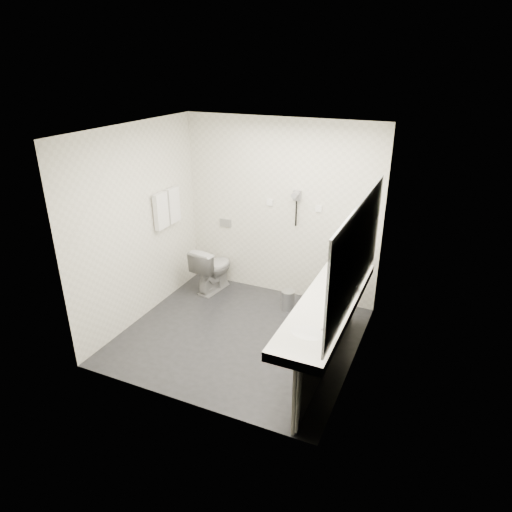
% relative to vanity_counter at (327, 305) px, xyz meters
% --- Properties ---
extents(floor, '(2.80, 2.80, 0.00)m').
position_rel_vanity_counter_xyz_m(floor, '(-1.12, 0.20, -0.80)').
color(floor, '#232428').
rests_on(floor, ground).
extents(ceiling, '(2.80, 2.80, 0.00)m').
position_rel_vanity_counter_xyz_m(ceiling, '(-1.12, 0.20, 1.70)').
color(ceiling, white).
rests_on(ceiling, wall_back).
extents(wall_back, '(2.80, 0.00, 2.80)m').
position_rel_vanity_counter_xyz_m(wall_back, '(-1.12, 1.50, 0.45)').
color(wall_back, white).
rests_on(wall_back, floor).
extents(wall_front, '(2.80, 0.00, 2.80)m').
position_rel_vanity_counter_xyz_m(wall_front, '(-1.12, -1.10, 0.45)').
color(wall_front, white).
rests_on(wall_front, floor).
extents(wall_left, '(0.00, 2.60, 2.60)m').
position_rel_vanity_counter_xyz_m(wall_left, '(-2.52, 0.20, 0.45)').
color(wall_left, white).
rests_on(wall_left, floor).
extents(wall_right, '(0.00, 2.60, 2.60)m').
position_rel_vanity_counter_xyz_m(wall_right, '(0.27, 0.20, 0.45)').
color(wall_right, white).
rests_on(wall_right, floor).
extents(vanity_counter, '(0.55, 2.20, 0.10)m').
position_rel_vanity_counter_xyz_m(vanity_counter, '(0.00, 0.00, 0.00)').
color(vanity_counter, white).
rests_on(vanity_counter, floor).
extents(vanity_panel, '(0.03, 2.15, 0.75)m').
position_rel_vanity_counter_xyz_m(vanity_panel, '(0.02, 0.00, -0.42)').
color(vanity_panel, gray).
rests_on(vanity_panel, floor).
extents(vanity_post_near, '(0.06, 0.06, 0.75)m').
position_rel_vanity_counter_xyz_m(vanity_post_near, '(0.05, -1.04, -0.42)').
color(vanity_post_near, silver).
rests_on(vanity_post_near, floor).
extents(vanity_post_far, '(0.06, 0.06, 0.75)m').
position_rel_vanity_counter_xyz_m(vanity_post_far, '(0.05, 1.04, -0.42)').
color(vanity_post_far, silver).
rests_on(vanity_post_far, floor).
extents(mirror, '(0.02, 2.20, 1.05)m').
position_rel_vanity_counter_xyz_m(mirror, '(0.26, 0.00, 0.65)').
color(mirror, '#B2BCC6').
rests_on(mirror, wall_right).
extents(basin_near, '(0.40, 0.31, 0.05)m').
position_rel_vanity_counter_xyz_m(basin_near, '(0.00, -0.65, 0.04)').
color(basin_near, white).
rests_on(basin_near, vanity_counter).
extents(basin_far, '(0.40, 0.31, 0.05)m').
position_rel_vanity_counter_xyz_m(basin_far, '(0.00, 0.65, 0.04)').
color(basin_far, white).
rests_on(basin_far, vanity_counter).
extents(faucet_near, '(0.04, 0.04, 0.15)m').
position_rel_vanity_counter_xyz_m(faucet_near, '(0.19, -0.65, 0.12)').
color(faucet_near, silver).
rests_on(faucet_near, vanity_counter).
extents(faucet_far, '(0.04, 0.04, 0.15)m').
position_rel_vanity_counter_xyz_m(faucet_far, '(0.19, 0.65, 0.12)').
color(faucet_far, silver).
rests_on(faucet_far, vanity_counter).
extents(soap_bottle_a, '(0.05, 0.05, 0.10)m').
position_rel_vanity_counter_xyz_m(soap_bottle_a, '(0.07, 0.04, 0.10)').
color(soap_bottle_a, beige).
rests_on(soap_bottle_a, vanity_counter).
extents(soap_bottle_b, '(0.09, 0.09, 0.08)m').
position_rel_vanity_counter_xyz_m(soap_bottle_b, '(0.07, 0.09, 0.09)').
color(soap_bottle_b, beige).
rests_on(soap_bottle_b, vanity_counter).
extents(soap_bottle_c, '(0.05, 0.05, 0.13)m').
position_rel_vanity_counter_xyz_m(soap_bottle_c, '(0.14, -0.10, 0.11)').
color(soap_bottle_c, beige).
rests_on(soap_bottle_c, vanity_counter).
extents(glass_left, '(0.08, 0.08, 0.12)m').
position_rel_vanity_counter_xyz_m(glass_left, '(0.20, 0.33, 0.11)').
color(glass_left, silver).
rests_on(glass_left, vanity_counter).
extents(glass_right, '(0.08, 0.08, 0.12)m').
position_rel_vanity_counter_xyz_m(glass_right, '(0.22, 0.35, 0.11)').
color(glass_right, silver).
rests_on(glass_right, vanity_counter).
extents(toilet, '(0.48, 0.73, 0.69)m').
position_rel_vanity_counter_xyz_m(toilet, '(-2.03, 1.15, -0.46)').
color(toilet, white).
rests_on(toilet, floor).
extents(flush_plate, '(0.18, 0.02, 0.12)m').
position_rel_vanity_counter_xyz_m(flush_plate, '(-1.98, 1.49, 0.15)').
color(flush_plate, '#B2B5BA').
rests_on(flush_plate, wall_back).
extents(pedal_bin, '(0.22, 0.22, 0.26)m').
position_rel_vanity_counter_xyz_m(pedal_bin, '(-0.81, 1.06, -0.67)').
color(pedal_bin, '#B2B5BA').
rests_on(pedal_bin, floor).
extents(bin_lid, '(0.19, 0.19, 0.02)m').
position_rel_vanity_counter_xyz_m(bin_lid, '(-0.81, 1.06, -0.53)').
color(bin_lid, '#B2B5BA').
rests_on(bin_lid, pedal_bin).
extents(towel_rail, '(0.02, 0.62, 0.02)m').
position_rel_vanity_counter_xyz_m(towel_rail, '(-2.47, 0.75, 0.75)').
color(towel_rail, silver).
rests_on(towel_rail, wall_left).
extents(towel_near, '(0.07, 0.24, 0.48)m').
position_rel_vanity_counter_xyz_m(towel_near, '(-2.46, 0.61, 0.53)').
color(towel_near, white).
rests_on(towel_near, towel_rail).
extents(towel_far, '(0.07, 0.24, 0.48)m').
position_rel_vanity_counter_xyz_m(towel_far, '(-2.46, 0.89, 0.53)').
color(towel_far, white).
rests_on(towel_far, towel_rail).
extents(dryer_cradle, '(0.10, 0.04, 0.14)m').
position_rel_vanity_counter_xyz_m(dryer_cradle, '(-0.88, 1.47, 0.70)').
color(dryer_cradle, gray).
rests_on(dryer_cradle, wall_back).
extents(dryer_barrel, '(0.08, 0.14, 0.08)m').
position_rel_vanity_counter_xyz_m(dryer_barrel, '(-0.88, 1.40, 0.73)').
color(dryer_barrel, gray).
rests_on(dryer_barrel, dryer_cradle).
extents(dryer_cord, '(0.02, 0.02, 0.35)m').
position_rel_vanity_counter_xyz_m(dryer_cord, '(-0.88, 1.46, 0.45)').
color(dryer_cord, black).
rests_on(dryer_cord, dryer_cradle).
extents(switch_plate_a, '(0.09, 0.02, 0.09)m').
position_rel_vanity_counter_xyz_m(switch_plate_a, '(-1.27, 1.49, 0.55)').
color(switch_plate_a, white).
rests_on(switch_plate_a, wall_back).
extents(switch_plate_b, '(0.09, 0.02, 0.09)m').
position_rel_vanity_counter_xyz_m(switch_plate_b, '(-0.57, 1.49, 0.55)').
color(switch_plate_b, white).
rests_on(switch_plate_b, wall_back).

